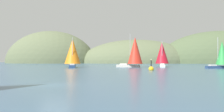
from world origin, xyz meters
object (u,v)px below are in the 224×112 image
object	(u,v)px
sailboat_green_sail	(222,54)
sailboat_orange_sail	(73,52)
sailboat_crimson_sail	(162,53)
channel_buoy	(151,69)
sailboat_scarlet_sail	(135,51)

from	to	relation	value
sailboat_green_sail	sailboat_orange_sail	distance (m)	41.28
sailboat_crimson_sail	channel_buoy	xyz separation A→B (m)	(-4.73, -25.15, -3.93)
sailboat_green_sail	sailboat_orange_sail	size ratio (longest dim) A/B	0.93
channel_buoy	sailboat_scarlet_sail	bearing A→B (deg)	100.87
sailboat_green_sail	channel_buoy	xyz separation A→B (m)	(-19.10, -13.99, -3.40)
sailboat_green_sail	channel_buoy	bearing A→B (deg)	-143.77
sailboat_scarlet_sail	sailboat_crimson_sail	world-z (taller)	sailboat_scarlet_sail
sailboat_scarlet_sail	channel_buoy	bearing A→B (deg)	-79.13
sailboat_scarlet_sail	channel_buoy	distance (m)	21.34
sailboat_scarlet_sail	sailboat_crimson_sail	distance (m)	9.85
sailboat_orange_sail	channel_buoy	xyz separation A→B (m)	(22.11, -16.31, -4.16)
sailboat_orange_sail	sailboat_crimson_sail	bearing A→B (deg)	18.22
sailboat_green_sail	sailboat_orange_sail	bearing A→B (deg)	176.78
sailboat_green_sail	sailboat_crimson_sail	xyz separation A→B (m)	(-14.37, 11.15, 0.54)
channel_buoy	sailboat_crimson_sail	bearing A→B (deg)	79.34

